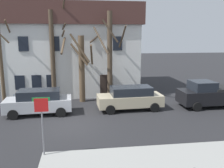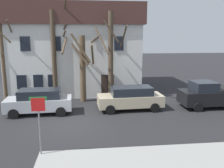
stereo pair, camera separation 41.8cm
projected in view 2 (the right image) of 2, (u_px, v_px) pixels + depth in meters
The scene contains 11 objects.
ground_plane at pixel (70, 125), 15.06m from camera, with size 120.00×120.00×0.00m, color #262628.
building_main at pixel (75, 48), 24.69m from camera, with size 12.47×9.12×8.27m.
tree_bare_near at pixel (3, 53), 19.96m from camera, with size 2.43×2.34×7.63m.
tree_bare_mid at pixel (55, 51), 20.23m from camera, with size 2.04×2.24×8.42m.
tree_bare_far at pixel (82, 65), 19.89m from camera, with size 2.59×2.88×5.68m.
tree_bare_end at pixel (111, 54), 19.92m from camera, with size 2.83×2.97×7.39m.
car_silver_wagon at pixel (39, 101), 17.10m from camera, with size 4.62×2.16×1.77m.
car_beige_wagon at pixel (130, 98), 18.02m from camera, with size 4.87×2.17×1.75m.
pickup_truck_black at pixel (214, 95), 18.66m from camera, with size 5.32×2.29×2.04m.
street_sign_pole at pixel (39, 115), 10.78m from camera, with size 0.76×0.07×2.82m.
bicycle_leaning at pixel (18, 101), 19.07m from camera, with size 1.71×0.47×1.03m.
Camera 2 is at (0.99, -14.47, 5.46)m, focal length 38.85 mm.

